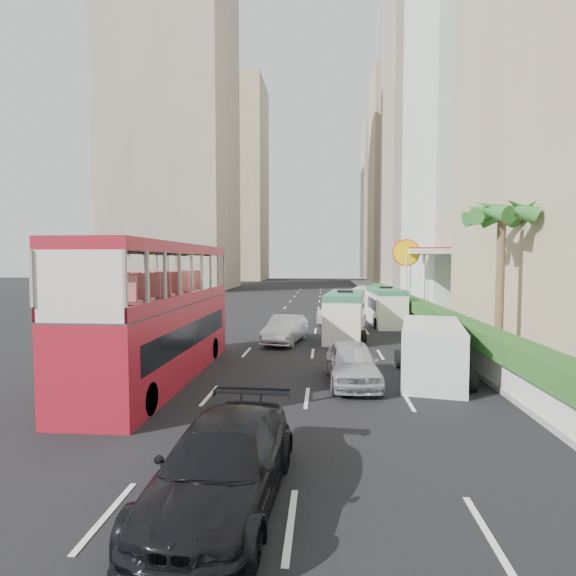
# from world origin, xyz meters

# --- Properties ---
(ground_plane) EXTENTS (200.00, 200.00, 0.00)m
(ground_plane) POSITION_xyz_m (0.00, 0.00, 0.00)
(ground_plane) COLOR black
(ground_plane) RESTS_ON ground
(double_decker_bus) EXTENTS (2.50, 11.00, 5.06)m
(double_decker_bus) POSITION_xyz_m (-6.00, 0.00, 2.53)
(double_decker_bus) COLOR maroon
(double_decker_bus) RESTS_ON ground
(car_silver_lane_a) EXTENTS (2.31, 4.63, 1.46)m
(car_silver_lane_a) POSITION_xyz_m (-1.95, 7.74, 0.00)
(car_silver_lane_a) COLOR silver
(car_silver_lane_a) RESTS_ON ground
(car_silver_lane_b) EXTENTS (2.00, 4.47, 1.49)m
(car_silver_lane_b) POSITION_xyz_m (1.16, -0.12, 0.00)
(car_silver_lane_b) COLOR silver
(car_silver_lane_b) RESTS_ON ground
(car_black) EXTENTS (2.40, 5.28, 1.50)m
(car_black) POSITION_xyz_m (-1.66, -8.51, 0.00)
(car_black) COLOR black
(car_black) RESTS_ON ground
(van_asset) EXTENTS (3.30, 5.56, 1.45)m
(van_asset) POSITION_xyz_m (1.18, 13.11, 0.00)
(van_asset) COLOR silver
(van_asset) RESTS_ON ground
(minibus_near) EXTENTS (2.66, 6.12, 2.63)m
(minibus_near) POSITION_xyz_m (1.35, 9.59, 1.31)
(minibus_near) COLOR silver
(minibus_near) RESTS_ON ground
(minibus_far) EXTENTS (2.15, 5.83, 2.55)m
(minibus_far) POSITION_xyz_m (4.39, 15.18, 1.28)
(minibus_far) COLOR silver
(minibus_far) RESTS_ON ground
(panel_van_near) EXTENTS (3.05, 5.50, 2.08)m
(panel_van_near) POSITION_xyz_m (4.18, 0.81, 1.04)
(panel_van_near) COLOR silver
(panel_van_near) RESTS_ON ground
(panel_van_far) EXTENTS (3.02, 5.56, 2.11)m
(panel_van_far) POSITION_xyz_m (3.91, 23.64, 1.05)
(panel_van_far) COLOR silver
(panel_van_far) RESTS_ON ground
(sidewalk) EXTENTS (6.00, 120.00, 0.18)m
(sidewalk) POSITION_xyz_m (9.00, 25.00, 0.09)
(sidewalk) COLOR #99968C
(sidewalk) RESTS_ON ground
(kerb_wall) EXTENTS (0.30, 44.00, 1.00)m
(kerb_wall) POSITION_xyz_m (6.20, 14.00, 0.68)
(kerb_wall) COLOR silver
(kerb_wall) RESTS_ON sidewalk
(hedge) EXTENTS (1.10, 44.00, 0.70)m
(hedge) POSITION_xyz_m (6.20, 14.00, 1.53)
(hedge) COLOR #2D6626
(hedge) RESTS_ON kerb_wall
(palm_tree) EXTENTS (0.36, 0.36, 6.40)m
(palm_tree) POSITION_xyz_m (7.80, 4.00, 3.38)
(palm_tree) COLOR brown
(palm_tree) RESTS_ON sidewalk
(shell_station) EXTENTS (6.50, 8.00, 5.50)m
(shell_station) POSITION_xyz_m (10.00, 23.00, 2.75)
(shell_station) COLOR silver
(shell_station) RESTS_ON ground
(tower_stripe) EXTENTS (16.00, 18.00, 58.00)m
(tower_stripe) POSITION_xyz_m (18.00, 34.00, 29.00)
(tower_stripe) COLOR white
(tower_stripe) RESTS_ON ground
(tower_mid) EXTENTS (16.00, 16.00, 50.00)m
(tower_mid) POSITION_xyz_m (18.00, 58.00, 25.00)
(tower_mid) COLOR tan
(tower_mid) RESTS_ON ground
(tower_far_a) EXTENTS (14.00, 14.00, 44.00)m
(tower_far_a) POSITION_xyz_m (17.00, 82.00, 22.00)
(tower_far_a) COLOR tan
(tower_far_a) RESTS_ON ground
(tower_far_b) EXTENTS (14.00, 14.00, 40.00)m
(tower_far_b) POSITION_xyz_m (17.00, 104.00, 20.00)
(tower_far_b) COLOR tan
(tower_far_b) RESTS_ON ground
(tower_left_a) EXTENTS (18.00, 18.00, 52.00)m
(tower_left_a) POSITION_xyz_m (-24.00, 55.00, 26.00)
(tower_left_a) COLOR tan
(tower_left_a) RESTS_ON ground
(tower_left_b) EXTENTS (16.00, 16.00, 46.00)m
(tower_left_b) POSITION_xyz_m (-22.00, 90.00, 23.00)
(tower_left_b) COLOR tan
(tower_left_b) RESTS_ON ground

